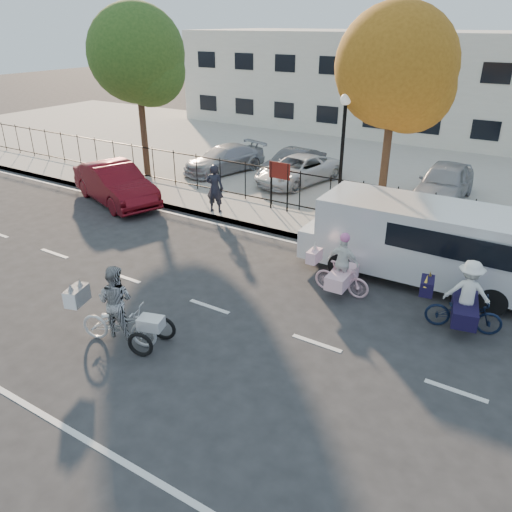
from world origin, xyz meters
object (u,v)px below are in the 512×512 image
Objects in this scene: zebra_trike at (118,314)px; lot_car_d at (444,182)px; lamppost at (343,137)px; pedestrian at (215,188)px; lot_car_b at (298,170)px; red_sedan at (115,184)px; unicorn_bike at (341,272)px; white_van at (421,239)px; bull_bike at (464,303)px; lot_car_a at (224,159)px; lot_car_c at (293,163)px.

zebra_trike is 13.93m from lot_car_d.
lamppost reaches higher than pedestrian.
red_sedan is at bearing -119.03° from lot_car_b.
unicorn_bike is at bearing -42.81° from lot_car_b.
unicorn_bike is at bearing -129.03° from white_van.
unicorn_bike is 0.41× the size of lot_car_b.
lot_car_b is at bearing 35.36° from bull_bike.
pedestrian is at bearing -161.82° from lamppost.
unicorn_bike is 11.84m from lot_car_a.
zebra_trike reaches higher than lot_car_d.
lot_car_b is (0.90, 4.79, -0.30)m from pedestrian.
bull_bike is 1.10× the size of pedestrian.
lot_car_d is (6.81, 5.70, -0.15)m from pedestrian.
lot_car_a is at bearing 155.78° from lamppost.
lot_car_b is (3.71, 0.22, -0.01)m from lot_car_a.
lot_car_b is (5.07, 5.69, -0.03)m from red_sedan.
zebra_trike is at bearing -69.43° from lot_car_c.
zebra_trike is at bearing -97.91° from lamppost.
lot_car_a is at bearing -152.94° from lot_car_c.
lamppost is 5.48m from lot_car_d.
zebra_trike is at bearing 144.05° from unicorn_bike.
white_van reaches higher than lot_car_a.
lot_car_d reaches higher than lot_car_a.
lot_car_a is (-10.54, 5.70, -0.45)m from white_van.
lot_car_b is at bearing -41.12° from lot_car_c.
white_van is at bearing -83.47° from lot_car_d.
zebra_trike is at bearing -67.81° from lot_car_b.
pedestrian is at bearing -141.16° from lot_car_d.
white_van is at bearing 155.75° from pedestrian.
bull_bike is (3.07, -0.08, 0.06)m from unicorn_bike.
lot_car_d is (10.99, 6.61, 0.11)m from red_sedan.
lot_car_c is (-6.04, 8.60, 0.10)m from unicorn_bike.
lamppost reaches higher than red_sedan.
pedestrian is 5.38m from lot_car_a.
red_sedan is (-8.43, -2.30, -2.34)m from lamppost.
lot_car_a is 3.21m from lot_car_c.
pedestrian is at bearing -42.37° from lot_car_a.
lamppost is 0.92× the size of red_sedan.
lot_car_d is at bearing 96.15° from white_van.
unicorn_bike is 0.42× the size of lot_car_a.
lamppost is at bearing -8.19° from lot_car_a.
unicorn_bike is 0.89× the size of bull_bike.
lot_car_d is at bearing 22.73° from lot_car_a.
bull_bike is 2.60m from white_van.
lot_car_c is at bearing -5.00° from zebra_trike.
lamppost is at bearing -177.78° from pedestrian.
lot_car_a reaches higher than lot_car_c.
zebra_trike is 0.47× the size of red_sedan.
lamppost reaches higher than bull_bike.
zebra_trike is at bearing 114.27° from bull_bike.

